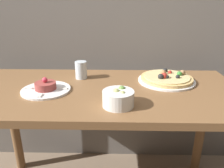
% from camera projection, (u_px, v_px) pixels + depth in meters
% --- Properties ---
extents(dining_table, '(1.41, 0.65, 0.75)m').
position_uv_depth(dining_table, '(104.00, 108.00, 1.15)').
color(dining_table, brown).
rests_on(dining_table, ground_plane).
extents(pizza_plate, '(0.31, 0.31, 0.06)m').
position_uv_depth(pizza_plate, '(167.00, 79.00, 1.21)').
color(pizza_plate, white).
rests_on(pizza_plate, dining_table).
extents(tartare_plate, '(0.24, 0.24, 0.07)m').
position_uv_depth(tartare_plate, '(46.00, 88.00, 1.08)').
color(tartare_plate, white).
rests_on(tartare_plate, dining_table).
extents(small_bowl, '(0.14, 0.14, 0.08)m').
position_uv_depth(small_bowl, '(118.00, 98.00, 0.92)').
color(small_bowl, white).
rests_on(small_bowl, dining_table).
extents(drinking_glass, '(0.07, 0.07, 0.10)m').
position_uv_depth(drinking_glass, '(81.00, 70.00, 1.25)').
color(drinking_glass, silver).
rests_on(drinking_glass, dining_table).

